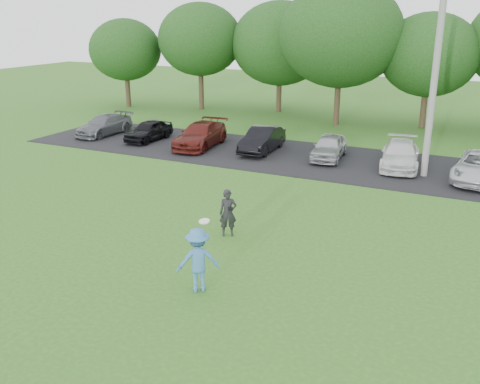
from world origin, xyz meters
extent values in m
plane|color=#2D641C|center=(0.00, 0.00, 0.00)|extent=(100.00, 100.00, 0.00)
cube|color=black|center=(0.00, 13.00, 0.01)|extent=(32.00, 6.50, 0.03)
cylinder|color=gray|center=(4.55, 12.37, 5.44)|extent=(0.28, 0.28, 10.88)
imported|color=teal|center=(0.78, -0.54, 0.84)|extent=(1.25, 1.16, 1.69)
cylinder|color=white|center=(0.95, -0.48, 1.89)|extent=(0.27, 0.27, 0.08)
imported|color=black|center=(-0.14, 2.93, 0.76)|extent=(0.66, 0.59, 1.52)
cube|color=black|center=(0.04, 2.75, 0.98)|extent=(0.17, 0.16, 0.10)
imported|color=#5A5C61|center=(-13.22, 12.95, 0.58)|extent=(1.71, 3.87, 1.11)
imported|color=black|center=(-10.04, 12.81, 0.58)|extent=(1.41, 3.29, 1.11)
imported|color=#531612|center=(-6.77, 12.79, 0.65)|extent=(2.15, 4.42, 1.24)
imported|color=black|center=(-3.45, 13.25, 0.64)|extent=(1.42, 3.72, 1.21)
imported|color=#A5A7AC|center=(0.01, 13.33, 0.61)|extent=(1.72, 3.52, 1.16)
imported|color=silver|center=(3.35, 13.32, 0.61)|extent=(2.14, 4.17, 1.16)
cylinder|color=#38281C|center=(-18.00, 21.60, 1.10)|extent=(0.36, 0.36, 2.20)
ellipsoid|color=#214C19|center=(-18.00, 21.60, 4.15)|extent=(5.20, 5.20, 4.42)
cylinder|color=#38281C|center=(-12.50, 23.00, 1.35)|extent=(0.36, 0.36, 2.70)
ellipsoid|color=#214C19|center=(-12.50, 23.00, 4.93)|extent=(5.94, 5.94, 5.05)
cylinder|color=#38281C|center=(-7.00, 24.40, 1.10)|extent=(0.36, 0.36, 2.20)
ellipsoid|color=#214C19|center=(-7.00, 24.40, 4.71)|extent=(6.68, 6.68, 5.68)
cylinder|color=#38281C|center=(-2.00, 21.60, 1.35)|extent=(0.36, 0.36, 2.70)
ellipsoid|color=#214C19|center=(-2.00, 21.60, 5.48)|extent=(7.42, 7.42, 6.31)
cylinder|color=#38281C|center=(3.00, 23.00, 1.10)|extent=(0.36, 0.36, 2.20)
ellipsoid|color=#214C19|center=(3.00, 23.00, 4.36)|extent=(5.76, 5.76, 4.90)
camera|label=1|loc=(6.97, -11.00, 6.71)|focal=40.00mm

